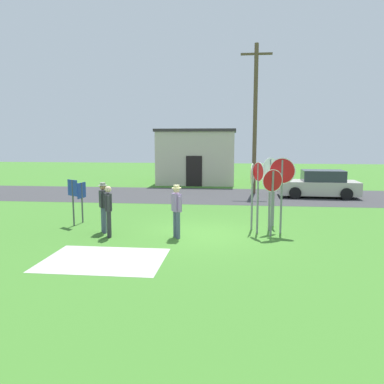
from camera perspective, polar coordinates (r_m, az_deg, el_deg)
name	(u,v)px	position (r m, az deg, el deg)	size (l,w,h in m)	color
ground_plane	(200,235)	(12.95, 1.22, -6.40)	(80.00, 80.00, 0.00)	#3D7528
street_asphalt	(214,195)	(21.95, 3.32, -0.52)	(60.00, 6.40, 0.01)	#38383A
concrete_path	(104,260)	(10.60, -13.04, -9.83)	(3.20, 2.40, 0.01)	#ADAAA3
building_background	(198,156)	(28.86, 0.87, 5.42)	(5.67, 5.67, 3.95)	beige
utility_pole	(255,117)	(22.96, 9.43, 11.03)	(1.80, 0.24, 8.66)	brown
parked_car_on_street	(319,185)	(22.45, 18.49, 1.03)	(4.37, 2.14, 1.51)	#B7B2A3
stop_sign_leaning_right	(282,181)	(13.16, 13.32, 1.60)	(0.84, 0.30, 2.59)	slate
stop_sign_low_front	(272,191)	(12.73, 11.93, 0.16)	(0.69, 0.35, 2.23)	slate
stop_sign_far_back	(270,181)	(13.55, 11.59, 1.61)	(0.59, 0.48, 2.57)	slate
stop_sign_center_cluster	(252,184)	(13.53, 9.01, 1.19)	(0.17, 0.82, 2.38)	slate
stop_sign_leaning_left	(258,186)	(13.01, 9.85, 0.89)	(0.33, 0.58, 2.45)	slate
stop_sign_tallest	(274,190)	(14.34, 12.17, 0.34)	(0.12, 0.65, 2.02)	slate
person_near_signs	(103,204)	(13.41, -13.14, -1.81)	(0.37, 0.50, 1.74)	#4C5670
person_with_sunhat	(177,208)	(12.36, -2.33, -2.43)	(0.38, 0.50, 1.74)	#4C5670
person_in_dark_shirt	(109,208)	(12.77, -12.38, -2.42)	(0.32, 0.55, 1.69)	#2D2D33
info_panel_leftmost	(82,195)	(15.22, -16.18, -0.47)	(0.11, 0.60, 1.56)	#4C4C51
info_panel_middle	(73,194)	(14.74, -17.42, -0.31)	(0.51, 0.35, 1.72)	#4C4C51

